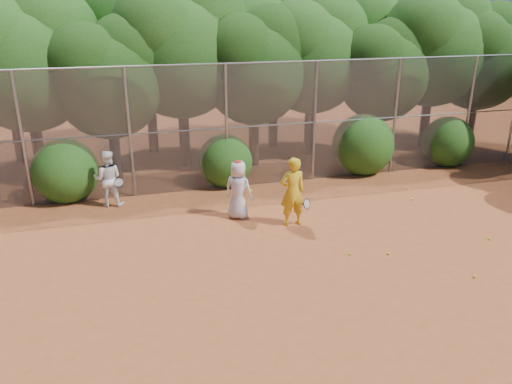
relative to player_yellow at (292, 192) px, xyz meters
name	(u,v)px	position (x,y,z in m)	size (l,w,h in m)	color
ground	(327,270)	(-0.05, -2.60, -0.96)	(80.00, 80.00, 0.00)	brown
fence_back	(253,125)	(-0.17, 3.40, 1.09)	(20.05, 0.09, 4.03)	gray
tree_1	(26,55)	(-6.99, 5.94, 3.20)	(4.64, 4.03, 6.35)	black
tree_2	(109,74)	(-4.50, 5.23, 2.62)	(3.99, 3.47, 5.47)	black
tree_3	(181,44)	(-1.99, 6.24, 3.43)	(4.89, 4.26, 6.70)	black
tree_4	(255,62)	(0.50, 5.63, 2.80)	(4.19, 3.64, 5.73)	black
tree_5	(313,50)	(3.01, 6.44, 3.09)	(4.51, 3.92, 6.17)	black
tree_6	(384,67)	(5.50, 5.43, 2.51)	(3.86, 3.36, 5.29)	black
tree_7	(435,42)	(8.01, 6.04, 3.32)	(4.77, 4.14, 6.53)	black
tree_8	(482,54)	(10.01, 5.73, 2.85)	(4.25, 3.70, 5.82)	black
tree_9	(4,45)	(-7.99, 8.24, 3.38)	(4.83, 4.20, 6.62)	black
tree_10	(147,34)	(-2.98, 8.44, 3.67)	(5.15, 4.48, 7.06)	black
tree_11	(275,44)	(2.01, 8.04, 3.20)	(4.64, 4.03, 6.35)	black
tree_12	(370,33)	(6.52, 8.64, 3.55)	(5.02, 4.37, 6.88)	black
bush_0	(65,168)	(-6.05, 3.70, 0.04)	(2.00, 2.00, 2.00)	#1B4611
bush_1	(225,158)	(-1.05, 3.70, -0.06)	(1.80, 1.80, 1.80)	#1B4611
bush_2	(363,142)	(3.95, 3.70, 0.14)	(2.20, 2.20, 2.20)	#1B4611
bush_3	(448,139)	(7.45, 3.70, -0.01)	(1.90, 1.90, 1.90)	#1B4611
player_yellow	(292,192)	(0.00, 0.00, 0.00)	(0.87, 0.58, 1.93)	gold
player_teen	(238,190)	(-1.29, 0.86, -0.12)	(0.97, 0.92, 1.70)	silver
player_white	(108,179)	(-4.81, 2.80, -0.11)	(0.93, 0.83, 1.70)	white
ball_0	(388,254)	(1.67, -2.31, -0.93)	(0.07, 0.07, 0.07)	#B3DA27
ball_1	(412,199)	(4.18, 0.71, -0.93)	(0.07, 0.07, 0.07)	#B3DA27
ball_2	(474,277)	(2.96, -3.80, -0.93)	(0.07, 0.07, 0.07)	#B3DA27
ball_3	(489,239)	(4.58, -2.29, -0.93)	(0.07, 0.07, 0.07)	#B3DA27
ball_4	(350,254)	(0.76, -2.09, -0.93)	(0.07, 0.07, 0.07)	#B3DA27
ball_5	(408,188)	(4.62, 1.66, -0.93)	(0.07, 0.07, 0.07)	#B3DA27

